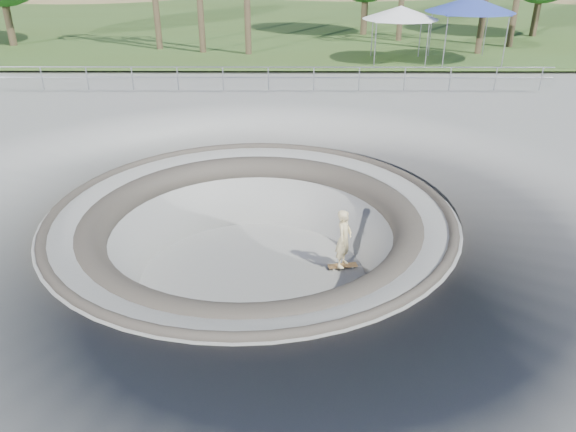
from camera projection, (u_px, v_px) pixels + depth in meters
name	position (u px, v px, depth m)	size (l,w,h in m)	color
ground	(251.00, 212.00, 14.24)	(180.00, 180.00, 0.00)	gray
skate_bowl	(253.00, 273.00, 15.06)	(14.00, 14.00, 4.10)	gray
grass_strip	(279.00, 22.00, 44.58)	(180.00, 36.00, 0.12)	#415A24
distant_hills	(314.00, 58.00, 68.54)	(103.20, 45.00, 28.60)	olive
safety_railing	(268.00, 78.00, 24.68)	(25.00, 0.06, 1.03)	gray
skateboard	(343.00, 266.00, 15.39)	(0.83, 0.36, 0.08)	olive
skater	(344.00, 239.00, 15.02)	(0.61, 0.40, 1.66)	beige
canopy_white	(401.00, 13.00, 29.11)	(5.54, 5.54, 2.81)	gray
canopy_blue	(471.00, 4.00, 28.90)	(6.48, 6.48, 3.27)	gray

